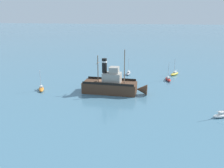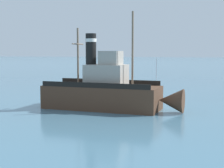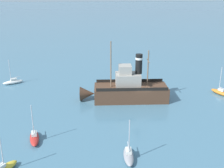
{
  "view_description": "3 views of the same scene",
  "coord_description": "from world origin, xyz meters",
  "px_view_note": "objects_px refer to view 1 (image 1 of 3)",
  "views": [
    {
      "loc": [
        51.76,
        9.34,
        17.72
      ],
      "look_at": [
        3.53,
        2.59,
        2.72
      ],
      "focal_mm": 38.0,
      "sensor_mm": 36.0,
      "label": 1
    },
    {
      "loc": [
        34.98,
        12.59,
        6.0
      ],
      "look_at": [
        0.32,
        2.58,
        2.51
      ],
      "focal_mm": 55.0,
      "sensor_mm": 36.0,
      "label": 2
    },
    {
      "loc": [
        -41.52,
        9.42,
        18.21
      ],
      "look_at": [
        1.23,
        4.91,
        2.94
      ],
      "focal_mm": 45.0,
      "sensor_mm": 36.0,
      "label": 3
    }
  ],
  "objects_px": {
    "old_tugboat": "(112,85)",
    "sailboat_red": "(168,79)",
    "sailboat_grey": "(128,73)",
    "sailboat_orange": "(41,89)",
    "sailboat_white": "(222,115)",
    "sailboat_yellow": "(175,74)"
  },
  "relations": [
    {
      "from": "sailboat_grey",
      "to": "sailboat_yellow",
      "type": "xyz_separation_m",
      "value": [
        -1.16,
        13.29,
        0.0
      ]
    },
    {
      "from": "sailboat_orange",
      "to": "sailboat_white",
      "type": "height_order",
      "value": "same"
    },
    {
      "from": "sailboat_orange",
      "to": "sailboat_white",
      "type": "distance_m",
      "value": 38.65
    },
    {
      "from": "sailboat_yellow",
      "to": "sailboat_white",
      "type": "xyz_separation_m",
      "value": [
        28.11,
        5.06,
        0.0
      ]
    },
    {
      "from": "sailboat_red",
      "to": "sailboat_white",
      "type": "bearing_deg",
      "value": 18.62
    },
    {
      "from": "sailboat_white",
      "to": "sailboat_orange",
      "type": "bearing_deg",
      "value": -104.29
    },
    {
      "from": "sailboat_yellow",
      "to": "sailboat_white",
      "type": "relative_size",
      "value": 1.0
    },
    {
      "from": "sailboat_red",
      "to": "sailboat_yellow",
      "type": "height_order",
      "value": "same"
    },
    {
      "from": "sailboat_grey",
      "to": "sailboat_orange",
      "type": "height_order",
      "value": "same"
    },
    {
      "from": "sailboat_red",
      "to": "sailboat_grey",
      "type": "distance_m",
      "value": 12.02
    },
    {
      "from": "old_tugboat",
      "to": "sailboat_grey",
      "type": "distance_m",
      "value": 16.91
    },
    {
      "from": "sailboat_grey",
      "to": "sailboat_orange",
      "type": "relative_size",
      "value": 1.0
    },
    {
      "from": "sailboat_red",
      "to": "sailboat_orange",
      "type": "bearing_deg",
      "value": -67.53
    },
    {
      "from": "sailboat_red",
      "to": "sailboat_yellow",
      "type": "distance_m",
      "value": 6.56
    },
    {
      "from": "old_tugboat",
      "to": "sailboat_red",
      "type": "distance_m",
      "value": 17.83
    },
    {
      "from": "sailboat_yellow",
      "to": "sailboat_orange",
      "type": "bearing_deg",
      "value": -60.19
    },
    {
      "from": "old_tugboat",
      "to": "sailboat_white",
      "type": "height_order",
      "value": "old_tugboat"
    },
    {
      "from": "sailboat_red",
      "to": "sailboat_grey",
      "type": "xyz_separation_m",
      "value": [
        -4.97,
        -10.95,
        0.0
      ]
    },
    {
      "from": "old_tugboat",
      "to": "sailboat_orange",
      "type": "relative_size",
      "value": 2.98
    },
    {
      "from": "sailboat_orange",
      "to": "sailboat_white",
      "type": "relative_size",
      "value": 1.0
    },
    {
      "from": "old_tugboat",
      "to": "sailboat_red",
      "type": "height_order",
      "value": "old_tugboat"
    },
    {
      "from": "sailboat_red",
      "to": "sailboat_orange",
      "type": "distance_m",
      "value": 32.52
    }
  ]
}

